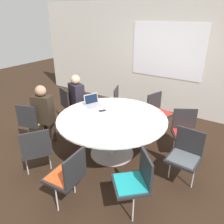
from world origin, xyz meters
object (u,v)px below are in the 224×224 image
at_px(chair_7, 158,110).
at_px(person_0, 77,97).
at_px(person_1, 44,110).
at_px(laptop, 93,103).
at_px(chair_4, 136,179).
at_px(cell_phone, 102,111).
at_px(chair_0, 70,103).
at_px(chair_2, 36,148).
at_px(chair_8, 121,102).
at_px(chair_5, 185,153).
at_px(chair_1, 32,120).
at_px(chair_6, 185,130).
at_px(chair_3, 68,174).

height_order(chair_7, person_0, person_0).
relative_size(person_1, laptop, 3.22).
distance_m(chair_4, cell_phone, 1.63).
xyz_separation_m(chair_0, chair_2, (0.85, -1.65, 0.00)).
relative_size(chair_8, person_1, 0.71).
height_order(chair_5, person_0, person_0).
xyz_separation_m(chair_4, person_0, (-2.20, 1.42, 0.20)).
xyz_separation_m(chair_0, chair_5, (2.81, -0.54, 0.00)).
height_order(chair_7, chair_8, same).
bearing_deg(chair_7, cell_phone, -11.26).
distance_m(chair_0, chair_5, 2.86).
bearing_deg(chair_5, person_1, 11.41).
height_order(chair_1, laptop, laptop).
bearing_deg(chair_2, laptop, 30.96).
xyz_separation_m(chair_2, laptop, (0.06, 1.36, 0.30)).
bearing_deg(person_1, chair_7, 27.59).
height_order(chair_5, chair_8, same).
height_order(chair_4, chair_5, same).
height_order(laptop, cell_phone, laptop).
relative_size(chair_6, chair_7, 1.00).
bearing_deg(cell_phone, chair_5, -4.76).
xyz_separation_m(chair_7, laptop, (-0.96, -1.01, 0.30)).
xyz_separation_m(person_0, person_1, (-0.05, -0.90, 0.00)).
xyz_separation_m(chair_1, chair_7, (1.87, 1.78, 0.00)).
distance_m(chair_5, person_1, 2.64).
height_order(chair_6, laptop, laptop).
relative_size(chair_8, laptop, 2.28).
xyz_separation_m(chair_0, laptop, (0.91, -0.29, 0.30)).
relative_size(chair_3, chair_4, 1.00).
xyz_separation_m(chair_4, chair_6, (0.15, 1.61, 0.00)).
bearing_deg(chair_8, chair_3, -5.13).
bearing_deg(chair_7, person_0, -46.72).
bearing_deg(laptop, chair_2, -160.70).
relative_size(chair_4, laptop, 2.28).
height_order(chair_0, chair_7, same).
xyz_separation_m(chair_6, person_1, (-2.40, -1.09, 0.20)).
distance_m(chair_5, chair_8, 2.18).
relative_size(chair_0, person_1, 0.71).
distance_m(chair_5, person_0, 2.62).
xyz_separation_m(chair_0, chair_7, (1.87, 0.72, 0.00)).
xyz_separation_m(person_0, cell_phone, (0.96, -0.39, 0.05)).
bearing_deg(chair_3, chair_6, -29.11).
bearing_deg(person_0, chair_5, 10.26).
bearing_deg(person_0, chair_1, -81.77).
bearing_deg(person_0, laptop, -1.20).
xyz_separation_m(chair_7, chair_8, (-0.88, -0.06, 0.00)).
distance_m(chair_8, cell_phone, 1.12).
relative_size(person_0, laptop, 3.22).
relative_size(chair_1, chair_6, 1.00).
xyz_separation_m(chair_2, chair_7, (1.02, 2.37, 0.00)).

